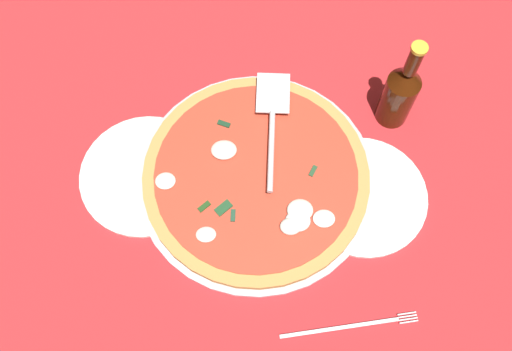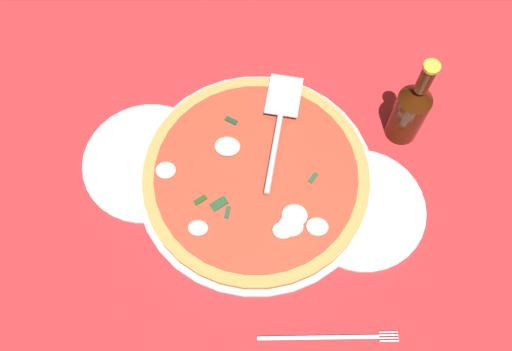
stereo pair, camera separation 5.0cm
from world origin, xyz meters
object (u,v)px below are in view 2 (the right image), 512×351
object	(u,v)px
dinner_plate_left	(361,209)
pizza_server	(279,124)
pizza	(256,177)
beer_bottle	(411,110)
dinner_plate_right	(148,163)

from	to	relation	value
dinner_plate_left	pizza_server	bearing A→B (deg)	-39.92
dinner_plate_left	pizza	distance (cm)	18.61
pizza	beer_bottle	bearing A→B (deg)	-153.80
dinner_plate_left	pizza_server	xyz separation A→B (cm)	(15.17, -12.69, 4.03)
dinner_plate_left	dinner_plate_right	bearing A→B (deg)	-7.61
dinner_plate_left	pizza_server	distance (cm)	20.19
dinner_plate_right	pizza	size ratio (longest dim) A/B	0.58
dinner_plate_right	beer_bottle	bearing A→B (deg)	-166.30
dinner_plate_right	pizza_server	size ratio (longest dim) A/B	0.98
dinner_plate_left	beer_bottle	distance (cm)	18.69
dinner_plate_left	beer_bottle	xyz separation A→B (cm)	(-6.67, -15.77, 7.50)
beer_bottle	pizza_server	bearing A→B (deg)	8.02
dinner_plate_right	pizza_server	world-z (taller)	pizza_server
dinner_plate_right	dinner_plate_left	bearing A→B (deg)	172.39
pizza_server	beer_bottle	xyz separation A→B (cm)	(-21.84, -3.08, 3.47)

